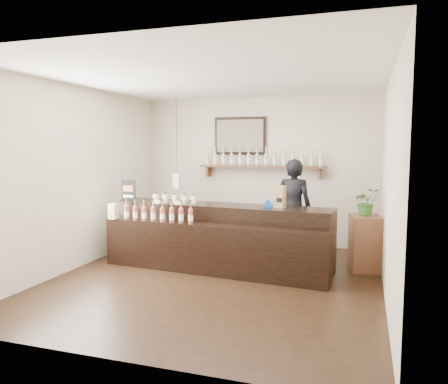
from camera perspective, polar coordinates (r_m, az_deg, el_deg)
The scene contains 10 objects.
ground at distance 6.32m, azimuth -1.06°, elevation -11.33°, with size 5.00×5.00×0.00m, color black.
room_shell at distance 6.03m, azimuth -1.09°, elevation 4.30°, with size 5.00×5.00×5.00m.
back_wall_decor at distance 8.35m, azimuth 3.33°, elevation 5.09°, with size 2.66×0.96×1.69m.
counter at distance 6.78m, azimuth -0.90°, elevation -6.11°, with size 3.54×1.22×1.14m.
promo_sign at distance 7.42m, azimuth -12.39°, elevation 0.23°, with size 0.25×0.03×0.35m.
paper_bag at distance 6.48m, azimuth 7.34°, elevation -0.61°, with size 0.17×0.15×0.33m.
tape_dispenser at distance 6.51m, azimuth 5.76°, elevation -1.62°, with size 0.14×0.08×0.11m.
side_cabinet at distance 7.02m, azimuth 17.91°, elevation -6.32°, with size 0.52×0.65×0.84m.
potted_plant at distance 6.92m, azimuth 18.08°, elevation -1.23°, with size 0.38×0.33×0.42m, color #346528.
shopkeeper at distance 7.40m, azimuth 9.08°, elevation -1.33°, with size 0.69×0.45×1.90m, color black.
Camera 1 is at (1.96, -5.70, 1.88)m, focal length 35.00 mm.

